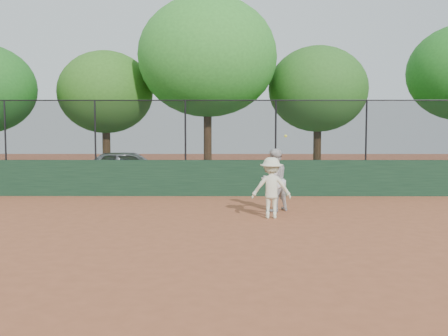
{
  "coord_description": "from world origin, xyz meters",
  "views": [
    {
      "loc": [
        0.86,
        -10.58,
        2.09
      ],
      "look_at": [
        0.8,
        2.2,
        1.2
      ],
      "focal_mm": 40.0,
      "sensor_mm": 36.0,
      "label": 1
    }
  ],
  "objects_px": {
    "tree_1": "(106,92)",
    "tree_3": "(318,89)",
    "tree_2": "(207,57)",
    "parked_car": "(129,167)",
    "player_second": "(274,180)",
    "player_main": "(271,188)"
  },
  "relations": [
    {
      "from": "tree_2",
      "to": "tree_3",
      "type": "distance_m",
      "value": 5.29
    },
    {
      "from": "parked_car",
      "to": "player_second",
      "type": "relative_size",
      "value": 2.49
    },
    {
      "from": "parked_car",
      "to": "tree_3",
      "type": "distance_m",
      "value": 9.21
    },
    {
      "from": "parked_car",
      "to": "tree_2",
      "type": "bearing_deg",
      "value": -68.57
    },
    {
      "from": "tree_1",
      "to": "tree_3",
      "type": "relative_size",
      "value": 0.96
    },
    {
      "from": "tree_3",
      "to": "parked_car",
      "type": "bearing_deg",
      "value": -160.53
    },
    {
      "from": "tree_1",
      "to": "parked_car",
      "type": "bearing_deg",
      "value": -60.29
    },
    {
      "from": "player_main",
      "to": "tree_2",
      "type": "relative_size",
      "value": 0.26
    },
    {
      "from": "tree_3",
      "to": "tree_1",
      "type": "bearing_deg",
      "value": -179.51
    },
    {
      "from": "player_main",
      "to": "parked_car",
      "type": "bearing_deg",
      "value": 122.72
    },
    {
      "from": "player_main",
      "to": "tree_3",
      "type": "distance_m",
      "value": 11.59
    },
    {
      "from": "parked_car",
      "to": "tree_1",
      "type": "height_order",
      "value": "tree_1"
    },
    {
      "from": "player_second",
      "to": "player_main",
      "type": "bearing_deg",
      "value": 43.91
    },
    {
      "from": "player_main",
      "to": "tree_2",
      "type": "bearing_deg",
      "value": 101.52
    },
    {
      "from": "player_main",
      "to": "tree_3",
      "type": "bearing_deg",
      "value": 73.97
    },
    {
      "from": "tree_1",
      "to": "tree_2",
      "type": "height_order",
      "value": "tree_2"
    },
    {
      "from": "player_second",
      "to": "parked_car",
      "type": "bearing_deg",
      "value": -89.55
    },
    {
      "from": "player_main",
      "to": "tree_1",
      "type": "height_order",
      "value": "tree_1"
    },
    {
      "from": "tree_1",
      "to": "tree_3",
      "type": "distance_m",
      "value": 9.66
    },
    {
      "from": "player_second",
      "to": "tree_3",
      "type": "xyz_separation_m",
      "value": [
        2.9,
        9.6,
        3.25
      ]
    },
    {
      "from": "player_second",
      "to": "tree_1",
      "type": "relative_size",
      "value": 0.29
    },
    {
      "from": "parked_car",
      "to": "tree_3",
      "type": "xyz_separation_m",
      "value": [
        8.08,
        2.86,
        3.37
      ]
    }
  ]
}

